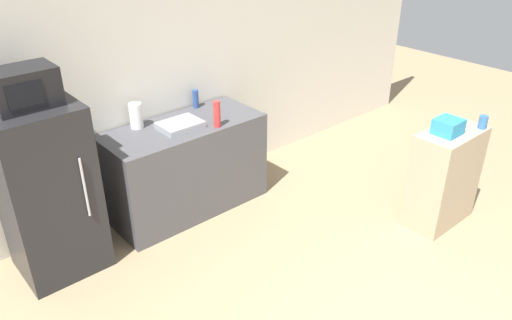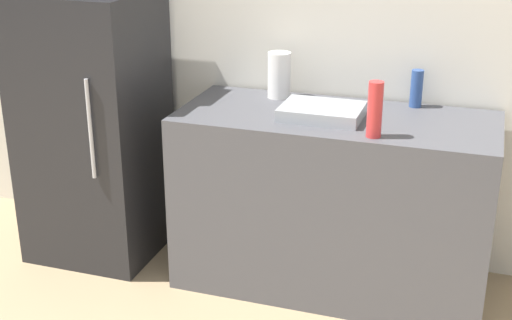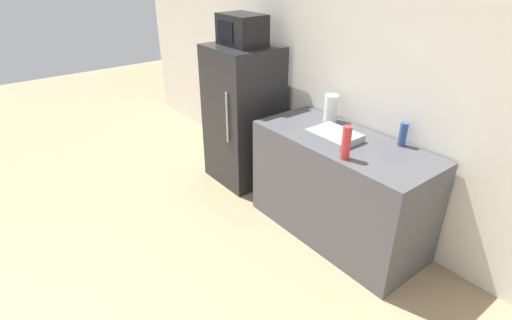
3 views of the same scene
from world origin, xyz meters
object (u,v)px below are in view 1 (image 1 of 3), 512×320
at_px(refrigerator, 48,191).
at_px(bottle_tall, 217,114).
at_px(jar, 483,122).
at_px(basket, 448,127).
at_px(bottle_short, 196,99).
at_px(microwave, 24,88).
at_px(paper_towel_roll, 136,116).

xyz_separation_m(refrigerator, bottle_tall, (1.55, -0.21, 0.31)).
xyz_separation_m(refrigerator, jar, (3.30, -1.89, 0.28)).
bearing_deg(basket, bottle_tall, 132.34).
bearing_deg(basket, bottle_short, 121.80).
xyz_separation_m(microwave, bottle_tall, (1.55, -0.21, -0.56)).
relative_size(jar, paper_towel_roll, 0.50).
distance_m(bottle_tall, jar, 2.43).
height_order(bottle_short, basket, bottle_short).
xyz_separation_m(refrigerator, microwave, (-0.00, -0.00, 0.88)).
xyz_separation_m(bottle_tall, jar, (1.75, -1.68, -0.03)).
distance_m(bottle_short, basket, 2.42).
bearing_deg(paper_towel_roll, basket, -45.41).
relative_size(basket, jar, 1.91).
height_order(refrigerator, microwave, microwave).
bearing_deg(refrigerator, bottle_tall, -7.86).
bearing_deg(microwave, refrigerator, 70.83).
bearing_deg(bottle_short, refrigerator, -169.56).
bearing_deg(microwave, jar, -29.81).
xyz_separation_m(bottle_tall, paper_towel_roll, (-0.58, 0.47, -0.01)).
bearing_deg(paper_towel_roll, refrigerator, -165.24).
height_order(basket, jar, basket).
distance_m(bottle_tall, basket, 2.08).
relative_size(microwave, bottle_short, 2.40).
bearing_deg(paper_towel_roll, bottle_short, 4.25).
bearing_deg(bottle_tall, microwave, 172.19).
relative_size(refrigerator, jar, 12.15).
bearing_deg(refrigerator, jar, -29.83).
relative_size(microwave, paper_towel_roll, 1.90).
relative_size(bottle_short, paper_towel_roll, 0.79).
bearing_deg(basket, jar, -22.40).
distance_m(microwave, basket, 3.48).
height_order(bottle_tall, jar, bottle_tall).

